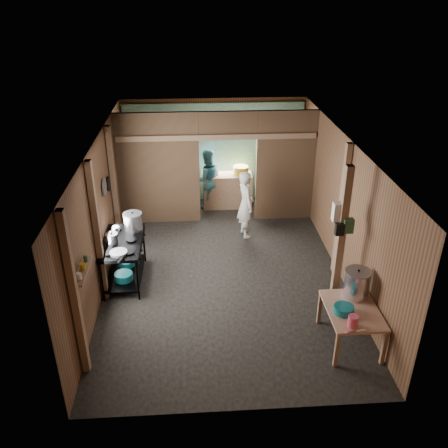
{
  "coord_description": "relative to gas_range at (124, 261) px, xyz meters",
  "views": [
    {
      "loc": [
        -0.52,
        -7.92,
        5.07
      ],
      "look_at": [
        0.0,
        -0.2,
        1.1
      ],
      "focal_mm": 37.83,
      "sensor_mm": 36.0,
      "label": 1
    }
  ],
  "objects": [
    {
      "name": "wall_front",
      "position": [
        1.88,
        -3.24,
        0.88
      ],
      "size": [
        4.5,
        0.0,
        2.6
      ],
      "primitive_type": "cube",
      "color": "brown",
      "rests_on": "ground"
    },
    {
      "name": "cross_beam",
      "position": [
        1.88,
        2.41,
        1.63
      ],
      "size": [
        4.4,
        0.12,
        0.12
      ],
      "primitive_type": "cube",
      "color": "#8A6D53",
      "rests_on": "wall_left"
    },
    {
      "name": "bag_green",
      "position": [
        3.8,
        -1.1,
        1.18
      ],
      "size": [
        0.16,
        0.12,
        0.24
      ],
      "primitive_type": "cube",
      "color": "#28502C",
      "rests_on": "post_free"
    },
    {
      "name": "post_right",
      "position": [
        4.06,
        0.06,
        0.88
      ],
      "size": [
        0.1,
        0.12,
        2.6
      ],
      "primitive_type": "cube",
      "color": "#8A6D53",
      "rests_on": "floor"
    },
    {
      "name": "stove_saucepan",
      "position": [
        -0.17,
        0.38,
        0.47
      ],
      "size": [
        0.19,
        0.19,
        0.1
      ],
      "primitive_type": "cylinder",
      "rotation": [
        0.0,
        0.0,
        0.31
      ],
      "color": "silver",
      "rests_on": "gas_range"
    },
    {
      "name": "partition_header",
      "position": [
        2.13,
        2.46,
        1.88
      ],
      "size": [
        1.3,
        0.1,
        0.6
      ],
      "primitive_type": "cube",
      "color": "brown",
      "rests_on": "wall_back"
    },
    {
      "name": "gas_range",
      "position": [
        0.0,
        0.0,
        0.0
      ],
      "size": [
        0.74,
        1.44,
        0.85
      ],
      "primitive_type": null,
      "color": "black",
      "rests_on": "floor"
    },
    {
      "name": "red_cup",
      "position": [
        1.89,
        3.21,
        0.5
      ],
      "size": [
        0.12,
        0.12,
        0.14
      ],
      "primitive_type": "cylinder",
      "color": "#B30D37",
      "rests_on": "back_counter"
    },
    {
      "name": "wall_right",
      "position": [
        4.13,
        0.26,
        0.88
      ],
      "size": [
        0.0,
        7.0,
        2.6
      ],
      "primitive_type": "cube",
      "color": "brown",
      "rests_on": "ground"
    },
    {
      "name": "ceiling",
      "position": [
        1.88,
        0.26,
        2.18
      ],
      "size": [
        4.5,
        7.0,
        0.0
      ],
      "primitive_type": "cube",
      "color": "#443F3B",
      "rests_on": "ground"
    },
    {
      "name": "yellow_tub",
      "position": [
        2.51,
        3.21,
        0.53
      ],
      "size": [
        0.37,
        0.37,
        0.21
      ],
      "primitive_type": "cylinder",
      "color": "gold",
      "rests_on": "back_counter"
    },
    {
      "name": "stock_pot",
      "position": [
        3.85,
        -1.67,
        0.43
      ],
      "size": [
        0.42,
        0.42,
        0.48
      ],
      "primitive_type": null,
      "rotation": [
        0.0,
        0.0,
        0.01
      ],
      "color": "silver",
      "rests_on": "prep_table"
    },
    {
      "name": "cook",
      "position": [
        2.46,
        1.65,
        0.33
      ],
      "size": [
        0.47,
        0.61,
        1.51
      ],
      "primitive_type": "imported",
      "rotation": [
        0.0,
        0.0,
        1.78
      ],
      "color": "silver",
      "rests_on": "floor"
    },
    {
      "name": "wash_basin",
      "position": [
        3.54,
        -2.07,
        0.27
      ],
      "size": [
        0.34,
        0.34,
        0.11
      ],
      "primitive_type": "cylinder",
      "rotation": [
        0.0,
        0.0,
        0.14
      ],
      "color": "#0F626A",
      "rests_on": "prep_table"
    },
    {
      "name": "frying_pan",
      "position": [
        0.0,
        -0.47,
        0.45
      ],
      "size": [
        0.44,
        0.59,
        0.07
      ],
      "primitive_type": null,
      "rotation": [
        0.0,
        0.0,
        -0.28
      ],
      "color": "gray",
      "rests_on": "gas_range"
    },
    {
      "name": "turquoise_panel",
      "position": [
        1.88,
        3.7,
        0.83
      ],
      "size": [
        4.4,
        0.06,
        2.5
      ],
      "primitive_type": "cube",
      "color": "#7BC8BF",
      "rests_on": "wall_back"
    },
    {
      "name": "bag_white",
      "position": [
        3.68,
        -0.96,
        1.36
      ],
      "size": [
        0.22,
        0.15,
        0.32
      ],
      "primitive_type": "cube",
      "color": "white",
      "rests_on": "post_free"
    },
    {
      "name": "jar_yellow",
      "position": [
        -0.27,
        -1.84,
        1.04
      ],
      "size": [
        0.08,
        0.08,
        0.1
      ],
      "primitive_type": "cylinder",
      "color": "gold",
      "rests_on": "wall_shelf"
    },
    {
      "name": "stove_pot_med",
      "position": [
        -0.17,
        -0.05,
        0.5
      ],
      "size": [
        0.29,
        0.29,
        0.2
      ],
      "primitive_type": null,
      "rotation": [
        0.0,
        0.0,
        0.36
      ],
      "color": "silver",
      "rests_on": "gas_range"
    },
    {
      "name": "post_left_c",
      "position": [
        -0.3,
        1.46,
        0.88
      ],
      "size": [
        0.1,
        0.12,
        2.6
      ],
      "primitive_type": "cube",
      "color": "#8A6D53",
      "rests_on": "floor"
    },
    {
      "name": "pink_bucket",
      "position": [
        3.58,
        -2.4,
        0.3
      ],
      "size": [
        0.19,
        0.19,
        0.18
      ],
      "primitive_type": "cylinder",
      "rotation": [
        0.0,
        0.0,
        -0.35
      ],
      "color": "#DD4B69",
      "rests_on": "prep_table"
    },
    {
      "name": "pan_lid_small",
      "position": [
        -0.33,
        1.06,
        1.13
      ],
      "size": [
        0.03,
        0.3,
        0.3
      ],
      "primitive_type": "cylinder",
      "rotation": [
        0.0,
        1.57,
        0.0
      ],
      "color": "black",
      "rests_on": "wall_left"
    },
    {
      "name": "partition_right",
      "position": [
        3.46,
        2.46,
        0.88
      ],
      "size": [
        1.35,
        0.1,
        2.6
      ],
      "primitive_type": "cube",
      "color": "brown",
      "rests_on": "floor"
    },
    {
      "name": "blue_tub_back",
      "position": [
        0.0,
        0.24,
        -0.2
      ],
      "size": [
        0.3,
        0.3,
        0.12
      ],
      "primitive_type": "cylinder",
      "color": "#0F626A",
      "rests_on": "gas_range"
    },
    {
      "name": "back_counter",
      "position": [
        2.18,
        3.21,
        0.0
      ],
      "size": [
        1.2,
        0.5,
        0.85
      ],
      "primitive_type": "cube",
      "color": "#8A6D53",
      "rests_on": "floor"
    },
    {
      "name": "prep_table",
      "position": [
        3.71,
        -2.01,
        -0.11
      ],
      "size": [
        0.78,
        1.08,
        0.64
      ],
      "primitive_type": null,
      "color": "tan",
      "rests_on": "floor"
    },
    {
      "name": "post_left_b",
      "position": [
        -0.3,
        -0.54,
        0.88
      ],
      "size": [
        0.1,
        0.12,
        2.6
      ],
      "primitive_type": "cube",
      "color": "#8A6D53",
      "rests_on": "floor"
    },
    {
      "name": "jar_green",
      "position": [
        -0.27,
        -1.62,
        1.04
      ],
      "size": [
        0.06,
        0.06,
        0.1
      ],
      "primitive_type": "cylinder",
      "color": "#28502C",
      "rests_on": "wall_shelf"
    },
    {
      "name": "wall_back",
      "position": [
        1.88,
        3.76,
        0.88
      ],
      "size": [
        4.5,
        0.0,
        2.6
      ],
      "primitive_type": "cube",
      "color": "brown",
      "rests_on": "ground"
    },
    {
      "name": "blue_tub_front",
      "position": [
        0.0,
        -0.25,
        -0.19
      ],
      "size": [
        0.33,
        0.33,
        0.14
      ],
      "primitive_type": "cylinder",
      "color": "#0F626A",
      "rests_on": "gas_range"
    },
    {
      "name": "worker_back",
      "position": [
        1.67,
        3.16,
        0.33
      ],
      "size": [
        0.87,
        0.76,
        1.52
      ],
      "primitive_type": "imported",
      "rotation": [
        0.0,
        0.0,
        3.42
      ],
      "color": "teal",
      "rests_on": "floor"
    },
    {
      "name": "post_free",
      "position": [
        3.73,
        -1.04,
        0.88
      ],
      "size": [
        0.12,
        0.12,
        2.6
      ],
      "primitive_type": "cube",
      "color": "#8A6D53",
      "rests_on": "floor"
    },
    {
      "name": "pan_lid_big",
      "position": [
        -0.33,
        0.66,
        1.23
      ],
      "size": [
        0.03,
        0.34,
        0.34
      ],
      "primitive_type": "cylinder",
      "rotation": [
        0.0,
        1.57,
        0.0
      ],
      "color": "gray",
      "rests_on": "wall_left"
    },
    {
      "name": "post_left_a",
      "position": [
        -0.3,
        -2.34,
        0.88
      ],
      "size": [
        0.1,
        0.12,
        2.6
      ],
      "primitive_type": "cube",
      "color": "#8A6D53",
      "rests_on": "floor"
    },
    {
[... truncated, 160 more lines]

